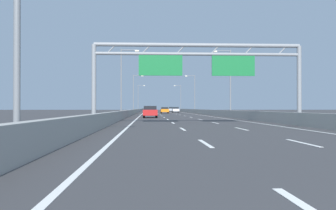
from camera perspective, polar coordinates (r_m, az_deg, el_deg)
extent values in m
plane|color=#38383A|center=(100.89, -0.79, -1.15)|extent=(260.00, 260.00, 0.00)
cube|color=white|center=(13.53, 5.76, -5.90)|extent=(0.16, 3.00, 0.01)
cube|color=white|center=(22.44, 2.26, -3.72)|extent=(0.16, 3.00, 0.01)
cube|color=white|center=(31.41, 0.76, -2.78)|extent=(0.16, 3.00, 0.01)
cube|color=white|center=(40.39, -0.07, -2.25)|extent=(0.16, 3.00, 0.01)
cube|color=white|center=(49.37, -0.60, -1.92)|extent=(0.16, 3.00, 0.01)
cube|color=white|center=(58.36, -0.96, -1.68)|extent=(0.16, 3.00, 0.01)
cube|color=white|center=(67.36, -1.23, -1.51)|extent=(0.16, 3.00, 0.01)
cube|color=white|center=(76.35, -1.44, -1.38)|extent=(0.16, 3.00, 0.01)
cube|color=white|center=(85.35, -1.60, -1.28)|extent=(0.16, 3.00, 0.01)
cube|color=white|center=(94.34, -1.73, -1.20)|extent=(0.16, 3.00, 0.01)
cube|color=white|center=(103.34, -1.84, -1.13)|extent=(0.16, 3.00, 0.01)
cube|color=white|center=(112.34, -1.93, -1.07)|extent=(0.16, 3.00, 0.01)
cube|color=white|center=(121.34, -2.00, -1.02)|extent=(0.16, 3.00, 0.01)
cube|color=white|center=(130.34, -2.07, -0.98)|extent=(0.16, 3.00, 0.01)
cube|color=white|center=(139.33, -2.13, -0.95)|extent=(0.16, 3.00, 0.01)
cube|color=white|center=(148.33, -2.18, -0.91)|extent=(0.16, 3.00, 0.01)
cube|color=white|center=(157.33, -2.22, -0.88)|extent=(0.16, 3.00, 0.01)
cube|color=white|center=(14.52, 20.01, -5.51)|extent=(0.16, 3.00, 0.01)
cube|color=white|center=(23.05, 11.23, -3.63)|extent=(0.16, 3.00, 0.01)
cube|color=white|center=(31.84, 7.25, -2.74)|extent=(0.16, 3.00, 0.01)
cube|color=white|center=(40.73, 5.00, -2.23)|extent=(0.16, 3.00, 0.01)
cube|color=white|center=(49.65, 3.56, -1.91)|extent=(0.16, 3.00, 0.01)
cube|color=white|center=(58.60, 2.56, -1.68)|extent=(0.16, 3.00, 0.01)
cube|color=white|center=(67.56, 1.82, -1.51)|extent=(0.16, 3.00, 0.01)
cube|color=white|center=(76.53, 1.26, -1.38)|extent=(0.16, 3.00, 0.01)
cube|color=white|center=(85.51, 0.82, -1.28)|extent=(0.16, 3.00, 0.01)
cube|color=white|center=(94.49, 0.46, -1.20)|extent=(0.16, 3.00, 0.01)
cube|color=white|center=(103.48, 0.16, -1.13)|extent=(0.16, 3.00, 0.01)
cube|color=white|center=(112.46, -0.09, -1.07)|extent=(0.16, 3.00, 0.01)
cube|color=white|center=(121.45, -0.31, -1.02)|extent=(0.16, 3.00, 0.01)
cube|color=white|center=(130.44, -0.49, -0.98)|extent=(0.16, 3.00, 0.01)
cube|color=white|center=(139.43, -0.65, -0.94)|extent=(0.16, 3.00, 0.01)
cube|color=white|center=(148.43, -0.79, -0.91)|extent=(0.16, 3.00, 0.01)
cube|color=white|center=(157.42, -0.91, -0.88)|extent=(0.16, 3.00, 0.01)
cube|color=white|center=(88.83, -3.88, -1.25)|extent=(0.16, 176.00, 0.01)
cube|color=white|center=(89.29, 2.88, -1.24)|extent=(0.16, 176.00, 0.01)
cube|color=#9E9E99|center=(110.86, -4.55, -0.84)|extent=(0.45, 220.00, 0.95)
cube|color=#9E9E99|center=(111.34, 2.57, -0.84)|extent=(0.45, 220.00, 0.95)
cylinder|color=gray|center=(29.11, -11.35, 3.14)|extent=(0.36, 0.36, 6.20)
cylinder|color=gray|center=(31.17, 19.55, 2.92)|extent=(0.36, 0.36, 6.20)
cylinder|color=gray|center=(29.41, 4.64, 9.18)|extent=(16.16, 0.32, 0.32)
cylinder|color=gray|center=(29.30, 4.64, 7.83)|extent=(16.16, 0.26, 0.26)
cylinder|color=gray|center=(29.24, -8.70, 8.54)|extent=(0.74, 0.10, 0.74)
cylinder|color=gray|center=(29.10, -3.36, 8.58)|extent=(0.74, 0.10, 0.74)
cylinder|color=gray|center=(29.21, 1.99, 8.55)|extent=(0.74, 0.10, 0.74)
cylinder|color=gray|center=(29.56, 7.26, 8.44)|extent=(0.74, 0.10, 0.74)
cylinder|color=gray|center=(30.15, 12.35, 8.28)|extent=(0.74, 0.10, 0.74)
cylinder|color=gray|center=(30.96, 17.21, 8.05)|extent=(0.74, 0.10, 0.74)
cube|color=#146B33|center=(28.95, -1.15, 6.13)|extent=(3.40, 0.12, 1.60)
cube|color=#146B33|center=(29.68, 10.02, 5.98)|extent=(3.40, 0.12, 1.60)
cylinder|color=slate|center=(52.03, -7.23, 3.39)|extent=(0.20, 0.20, 9.50)
cylinder|color=slate|center=(52.47, -6.01, 8.41)|extent=(2.20, 0.12, 0.12)
cube|color=#F2EAC6|center=(52.40, -4.80, 8.31)|extent=(0.56, 0.28, 0.20)
cylinder|color=slate|center=(53.15, 9.60, 3.31)|extent=(0.20, 0.20, 9.50)
cylinder|color=slate|center=(53.42, 8.43, 8.26)|extent=(2.20, 0.12, 0.12)
cube|color=#F2EAC6|center=(53.20, 7.25, 8.18)|extent=(0.56, 0.28, 0.20)
cylinder|color=slate|center=(92.67, -5.35, 1.72)|extent=(0.20, 0.20, 9.50)
cylinder|color=slate|center=(92.92, -4.67, 4.56)|extent=(2.20, 0.12, 0.12)
cube|color=#F2EAC6|center=(92.88, -3.99, 4.50)|extent=(0.56, 0.28, 0.20)
cylinder|color=slate|center=(93.31, 4.14, 1.71)|extent=(0.20, 0.20, 9.50)
cylinder|color=slate|center=(93.46, 3.47, 4.53)|extent=(2.20, 0.12, 0.12)
cube|color=#F2EAC6|center=(93.33, 2.80, 4.47)|extent=(0.56, 0.28, 0.20)
cylinder|color=slate|center=(133.38, -4.63, 1.07)|extent=(0.20, 0.20, 9.50)
cylinder|color=slate|center=(133.55, -4.15, 3.04)|extent=(2.20, 0.12, 0.12)
cube|color=#F2EAC6|center=(133.53, -3.68, 3.00)|extent=(0.56, 0.28, 0.20)
cylinder|color=slate|center=(133.82, 1.98, 1.06)|extent=(0.20, 0.20, 9.50)
cylinder|color=slate|center=(133.93, 1.51, 3.03)|extent=(2.20, 0.12, 0.12)
cube|color=#F2EAC6|center=(133.84, 1.04, 2.99)|extent=(0.56, 0.28, 0.20)
cube|color=yellow|center=(82.68, -2.87, -0.85)|extent=(1.80, 4.13, 0.69)
cube|color=black|center=(82.31, -2.87, -0.46)|extent=(1.58, 1.96, 0.45)
cylinder|color=black|center=(84.20, -3.41, -1.08)|extent=(0.22, 0.64, 0.64)
cylinder|color=black|center=(84.20, -2.34, -1.08)|extent=(0.22, 0.64, 0.64)
cylinder|color=black|center=(81.17, -3.43, -1.10)|extent=(0.22, 0.64, 0.64)
cylinder|color=black|center=(81.18, -2.31, -1.10)|extent=(0.22, 0.64, 0.64)
cube|color=#A8ADB2|center=(120.76, 0.49, -0.72)|extent=(1.71, 4.35, 0.67)
cube|color=black|center=(120.12, 0.51, -0.43)|extent=(1.51, 1.76, 0.55)
cylinder|color=black|center=(122.34, 0.10, -0.87)|extent=(0.22, 0.64, 0.64)
cylinder|color=black|center=(122.43, 0.80, -0.87)|extent=(0.22, 0.64, 0.64)
cylinder|color=black|center=(119.09, 0.18, -0.88)|extent=(0.22, 0.64, 0.64)
cylinder|color=black|center=(119.18, 0.90, -0.88)|extent=(0.22, 0.64, 0.64)
cube|color=red|center=(47.90, -2.77, -1.16)|extent=(1.83, 4.17, 0.71)
cube|color=black|center=(47.65, -2.76, -0.44)|extent=(1.61, 1.86, 0.49)
cylinder|color=black|center=(49.45, -3.71, -1.55)|extent=(0.22, 0.64, 0.64)
cylinder|color=black|center=(49.46, -1.84, -1.55)|extent=(0.22, 0.64, 0.64)
cylinder|color=black|center=(46.38, -3.75, -1.62)|extent=(0.22, 0.64, 0.64)
cylinder|color=black|center=(46.38, -1.77, -1.62)|extent=(0.22, 0.64, 0.64)
cube|color=black|center=(62.15, -2.86, -1.03)|extent=(1.89, 4.21, 0.63)
cube|color=black|center=(62.41, -2.86, -0.53)|extent=(1.66, 1.93, 0.43)
cylinder|color=black|center=(63.71, -3.61, -1.29)|extent=(0.22, 0.64, 0.64)
cylinder|color=black|center=(63.72, -2.11, -1.29)|extent=(0.22, 0.64, 0.64)
cylinder|color=black|center=(60.60, -3.65, -1.34)|extent=(0.22, 0.64, 0.64)
cylinder|color=black|center=(60.60, -2.07, -1.34)|extent=(0.22, 0.64, 0.64)
cube|color=orange|center=(85.10, -0.53, -0.85)|extent=(1.80, 4.22, 0.66)
cube|color=black|center=(85.18, -0.53, -0.48)|extent=(1.59, 1.96, 0.44)
cylinder|color=black|center=(86.63, -1.09, -1.06)|extent=(0.22, 0.64, 0.64)
cylinder|color=black|center=(86.69, -0.05, -1.06)|extent=(0.22, 0.64, 0.64)
cylinder|color=black|center=(83.51, -1.02, -1.09)|extent=(0.22, 0.64, 0.64)
cylinder|color=black|center=(83.58, 0.06, -1.09)|extent=(0.22, 0.64, 0.64)
cube|color=silver|center=(100.15, 1.17, -0.78)|extent=(1.77, 4.11, 0.67)
cube|color=black|center=(99.73, 1.19, -0.45)|extent=(1.56, 1.69, 0.49)
cylinder|color=black|center=(101.60, 0.67, -0.97)|extent=(0.22, 0.64, 0.64)
cylinder|color=black|center=(101.71, 1.54, -0.97)|extent=(0.22, 0.64, 0.64)
cylinder|color=black|center=(98.60, 0.78, -0.98)|extent=(0.22, 0.64, 0.64)
cylinder|color=black|center=(98.71, 1.68, -0.98)|extent=(0.22, 0.64, 0.64)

